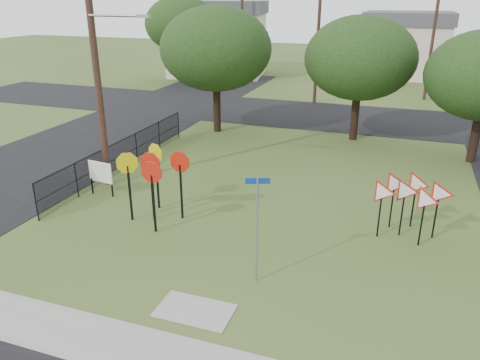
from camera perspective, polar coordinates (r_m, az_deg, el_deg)
name	(u,v)px	position (r m, az deg, el deg)	size (l,w,h in m)	color
ground	(227,265)	(14.61, -1.56, -10.29)	(140.00, 140.00, 0.00)	#37501E
sidewalk	(162,357)	(11.57, -9.51, -20.54)	(30.00, 1.60, 0.02)	gray
street_left	(94,139)	(28.22, -17.32, 4.78)	(8.00, 50.00, 0.02)	black
street_far	(332,116)	(32.80, 11.13, 7.63)	(60.00, 8.00, 0.02)	black
curb_pad	(195,311)	(12.79, -5.54, -15.58)	(2.00, 1.20, 0.02)	gray
street_name_sign	(257,224)	(12.97, 2.08, -5.43)	(0.62, 0.26, 3.20)	gray
stop_sign_cluster	(153,170)	(16.90, -10.51, 1.19)	(2.43, 2.00, 2.62)	black
yield_sign_cluster	(410,193)	(16.64, 20.01, -1.48)	(2.70, 1.72, 2.11)	black
info_board	(100,173)	(19.86, -16.65, 0.80)	(1.16, 0.18, 1.45)	black
utility_pole_main	(97,63)	(20.04, -17.05, 13.52)	(3.55, 0.33, 10.00)	#3F271D
far_pole_a	(318,41)	(36.28, 9.46, 16.42)	(1.40, 0.24, 9.00)	#3F271D
far_pole_b	(432,43)	(39.73, 22.38, 15.22)	(1.40, 0.24, 8.50)	#3F271D
far_pole_c	(242,32)	(44.13, 0.24, 17.58)	(1.40, 0.24, 9.00)	#3F271D
fence_run	(123,154)	(22.62, -14.02, 3.11)	(0.05, 11.55, 1.50)	black
house_left	(218,38)	(49.34, -2.74, 16.88)	(10.58, 8.88, 7.20)	beige
house_mid	(406,44)	(51.76, 19.56, 15.38)	(8.40, 8.40, 6.20)	beige
tree_near_left	(216,49)	(27.78, -2.96, 15.68)	(6.40, 6.40, 7.27)	black
tree_near_mid	(360,58)	(26.86, 14.44, 14.18)	(6.00, 6.00, 6.80)	black
tree_far_left	(182,24)	(46.41, -7.14, 18.33)	(6.80, 6.80, 7.73)	black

